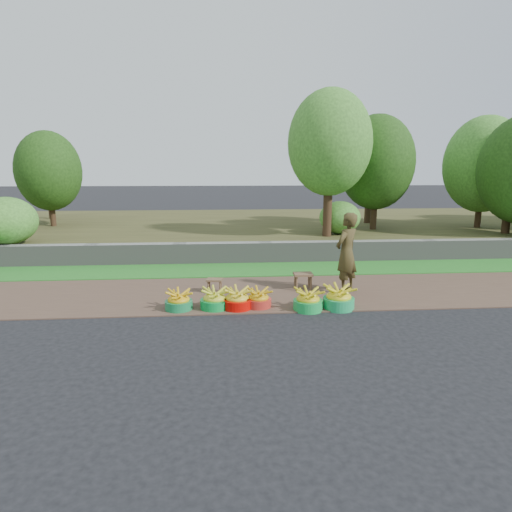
{
  "coord_description": "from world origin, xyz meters",
  "views": [
    {
      "loc": [
        -1.09,
        -6.91,
        2.41
      ],
      "look_at": [
        -0.46,
        1.3,
        0.75
      ],
      "focal_mm": 30.0,
      "sensor_mm": 36.0,
      "label": 1
    }
  ],
  "objects": [
    {
      "name": "basin_b",
      "position": [
        -1.26,
        0.33,
        0.17
      ],
      "size": [
        0.5,
        0.5,
        0.38
      ],
      "color": "#0C9339",
      "rests_on": "ground"
    },
    {
      "name": "basin_f",
      "position": [
        0.92,
        0.2,
        0.18
      ],
      "size": [
        0.55,
        0.55,
        0.41
      ],
      "color": "#1D9B56",
      "rests_on": "ground"
    },
    {
      "name": "basin_a",
      "position": [
        -1.89,
        0.33,
        0.16
      ],
      "size": [
        0.48,
        0.48,
        0.36
      ],
      "color": "#177740",
      "rests_on": "ground"
    },
    {
      "name": "basin_c",
      "position": [
        -0.87,
        0.3,
        0.17
      ],
      "size": [
        0.51,
        0.51,
        0.38
      ],
      "color": "#C60A04",
      "rests_on": "ground"
    },
    {
      "name": "basin_d",
      "position": [
        -0.49,
        0.36,
        0.16
      ],
      "size": [
        0.47,
        0.47,
        0.35
      ],
      "color": "#AC2820",
      "rests_on": "ground"
    },
    {
      "name": "ground_plane",
      "position": [
        0.0,
        0.0,
        0.0
      ],
      "size": [
        120.0,
        120.0,
        0.0
      ],
      "primitive_type": "plane",
      "color": "black",
      "rests_on": "ground"
    },
    {
      "name": "stool_left",
      "position": [
        -1.28,
        1.34,
        0.24
      ],
      "size": [
        0.34,
        0.28,
        0.27
      ],
      "rotation": [
        0.0,
        0.0,
        -0.14
      ],
      "color": "brown",
      "rests_on": "dirt_shoulder"
    },
    {
      "name": "stool_right",
      "position": [
        0.51,
        1.42,
        0.29
      ],
      "size": [
        0.38,
        0.29,
        0.33
      ],
      "rotation": [
        0.0,
        0.0,
        -0.0
      ],
      "color": "brown",
      "rests_on": "dirt_shoulder"
    },
    {
      "name": "earth_bank",
      "position": [
        0.0,
        9.0,
        0.25
      ],
      "size": [
        80.0,
        10.0,
        0.5
      ],
      "primitive_type": "cube",
      "color": "#413F1E",
      "rests_on": "ground"
    },
    {
      "name": "vegetation",
      "position": [
        7.59,
        6.56,
        2.66
      ],
      "size": [
        37.21,
        8.09,
        4.47
      ],
      "color": "#342314",
      "rests_on": "earth_bank"
    },
    {
      "name": "vendor_woman",
      "position": [
        1.31,
        1.15,
        0.81
      ],
      "size": [
        0.68,
        0.67,
        1.59
      ],
      "primitive_type": "imported",
      "rotation": [
        0.0,
        0.0,
        3.89
      ],
      "color": "black",
      "rests_on": "dirt_shoulder"
    },
    {
      "name": "retaining_wall",
      "position": [
        0.0,
        4.1,
        0.28
      ],
      "size": [
        80.0,
        0.35,
        0.55
      ],
      "primitive_type": "cube",
      "color": "slate",
      "rests_on": "ground"
    },
    {
      "name": "basin_e",
      "position": [
        0.36,
        0.15,
        0.17
      ],
      "size": [
        0.51,
        0.51,
        0.38
      ],
      "color": "green",
      "rests_on": "ground"
    },
    {
      "name": "dirt_shoulder",
      "position": [
        0.0,
        1.25,
        0.01
      ],
      "size": [
        80.0,
        2.5,
        0.02
      ],
      "primitive_type": "cube",
      "color": "#4F392C",
      "rests_on": "ground"
    },
    {
      "name": "grass_verge",
      "position": [
        0.0,
        3.25,
        0.02
      ],
      "size": [
        80.0,
        1.5,
        0.04
      ],
      "primitive_type": "cube",
      "color": "#267523",
      "rests_on": "ground"
    }
  ]
}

